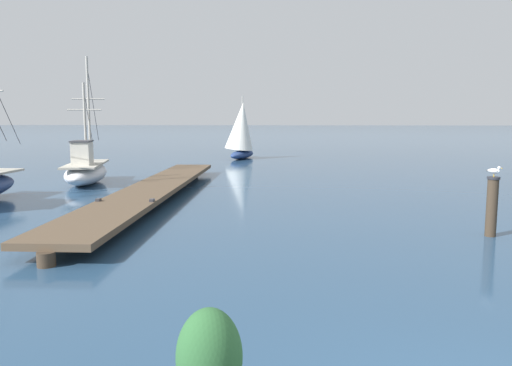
# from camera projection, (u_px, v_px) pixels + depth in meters

# --- Properties ---
(floating_dock) EXTENTS (2.08, 17.19, 0.53)m
(floating_dock) POSITION_uv_depth(u_px,v_px,m) (154.00, 188.00, 18.13)
(floating_dock) COLOR brown
(floating_dock) RESTS_ON ground
(fishing_boat_1) EXTENTS (2.59, 6.21, 5.66)m
(fishing_boat_1) POSITION_uv_depth(u_px,v_px,m) (86.00, 170.00, 22.13)
(fishing_boat_1) COLOR silver
(fishing_boat_1) RESTS_ON ground
(mooring_piling) EXTENTS (0.30, 0.30, 1.47)m
(mooring_piling) POSITION_uv_depth(u_px,v_px,m) (492.00, 205.00, 12.25)
(mooring_piling) COLOR #3D3023
(mooring_piling) RESTS_ON ground
(perched_seagull) EXTENTS (0.31, 0.29, 0.27)m
(perched_seagull) POSITION_uv_depth(u_px,v_px,m) (494.00, 171.00, 12.15)
(perched_seagull) COLOR gold
(perched_seagull) RESTS_ON mooring_piling
(distant_sailboat) EXTENTS (2.72, 4.15, 4.44)m
(distant_sailboat) POSITION_uv_depth(u_px,v_px,m) (241.00, 131.00, 35.56)
(distant_sailboat) COLOR navy
(distant_sailboat) RESTS_ON ground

